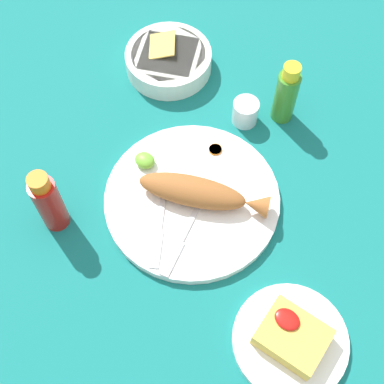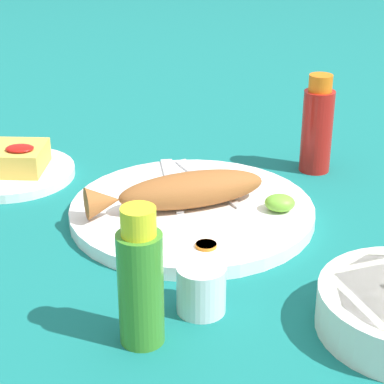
{
  "view_description": "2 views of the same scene",
  "coord_description": "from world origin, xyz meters",
  "views": [
    {
      "loc": [
        -0.27,
        0.39,
        0.9
      ],
      "look_at": [
        0.0,
        0.0,
        0.04
      ],
      "focal_mm": 50.0,
      "sensor_mm": 36.0,
      "label": 1
    },
    {
      "loc": [
        0.04,
        -0.84,
        0.43
      ],
      "look_at": [
        0.0,
        0.0,
        0.04
      ],
      "focal_mm": 65.0,
      "sensor_mm": 36.0,
      "label": 2
    }
  ],
  "objects": [
    {
      "name": "main_plate",
      "position": [
        0.0,
        0.0,
        0.01
      ],
      "size": [
        0.33,
        0.33,
        0.02
      ],
      "primitive_type": "cylinder",
      "color": "white",
      "rests_on": "ground_plane"
    },
    {
      "name": "salt_cup",
      "position": [
        0.02,
        -0.22,
        0.02
      ],
      "size": [
        0.05,
        0.05,
        0.05
      ],
      "color": "silver",
      "rests_on": "ground_plane"
    },
    {
      "name": "fries_pile",
      "position": [
        -0.28,
        0.12,
        0.03
      ],
      "size": [
        0.11,
        0.09,
        0.04
      ],
      "color": "gold",
      "rests_on": "side_plate_fries"
    },
    {
      "name": "side_plate_fries",
      "position": [
        -0.28,
        0.12,
        0.01
      ],
      "size": [
        0.19,
        0.19,
        0.01
      ],
      "primitive_type": "cylinder",
      "color": "white",
      "rests_on": "ground_plane"
    },
    {
      "name": "guacamole_bowl",
      "position": [
        0.23,
        -0.24,
        0.03
      ],
      "size": [
        0.18,
        0.18,
        0.06
      ],
      "color": "white",
      "rests_on": "ground_plane"
    },
    {
      "name": "lime_wedge_main",
      "position": [
        0.12,
        -0.01,
        0.03
      ],
      "size": [
        0.04,
        0.03,
        0.02
      ],
      "primitive_type": "ellipsoid",
      "color": "#6BB233",
      "rests_on": "main_plate"
    },
    {
      "name": "fried_fish",
      "position": [
        -0.01,
        -0.01,
        0.04
      ],
      "size": [
        0.24,
        0.13,
        0.05
      ],
      "rotation": [
        0.0,
        0.0,
        0.37
      ],
      "color": "#935628",
      "rests_on": "main_plate"
    },
    {
      "name": "hot_sauce_bottle_green",
      "position": [
        -0.04,
        -0.27,
        0.07
      ],
      "size": [
        0.04,
        0.04,
        0.15
      ],
      "color": "#3D8428",
      "rests_on": "ground_plane"
    },
    {
      "name": "fork_far",
      "position": [
        0.01,
        0.08,
        0.02
      ],
      "size": [
        0.1,
        0.17,
        0.0
      ],
      "rotation": [
        0.0,
        0.0,
        8.36
      ],
      "color": "silver",
      "rests_on": "main_plate"
    },
    {
      "name": "hot_sauce_bottle_red",
      "position": [
        0.18,
        0.18,
        0.07
      ],
      "size": [
        0.05,
        0.05,
        0.15
      ],
      "color": "#B21914",
      "rests_on": "ground_plane"
    },
    {
      "name": "fork_near",
      "position": [
        -0.03,
        0.08,
        0.02
      ],
      "size": [
        0.05,
        0.18,
        0.0
      ],
      "rotation": [
        0.0,
        0.0,
        8.04
      ],
      "color": "silver",
      "rests_on": "main_plate"
    },
    {
      "name": "carrot_slice_mid",
      "position": [
        0.02,
        -0.11,
        0.02
      ],
      "size": [
        0.03,
        0.03,
        0.0
      ],
      "primitive_type": "cylinder",
      "color": "orange",
      "rests_on": "main_plate"
    },
    {
      "name": "ground_plane",
      "position": [
        0.0,
        0.0,
        0.0
      ],
      "size": [
        4.0,
        4.0,
        0.0
      ],
      "primitive_type": "plane",
      "color": "#146B66"
    },
    {
      "name": "carrot_slice_near",
      "position": [
        0.02,
        -0.11,
        0.02
      ],
      "size": [
        0.03,
        0.03,
        0.0
      ],
      "primitive_type": "cylinder",
      "color": "orange",
      "rests_on": "main_plate"
    }
  ]
}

